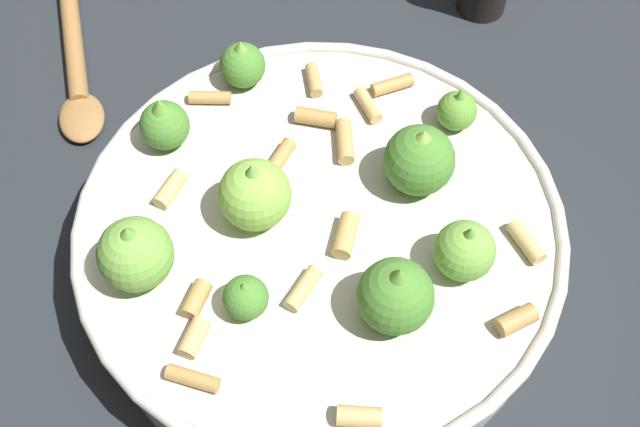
% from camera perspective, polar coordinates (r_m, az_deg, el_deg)
% --- Properties ---
extents(ground_plane, '(2.40, 2.40, 0.00)m').
position_cam_1_polar(ground_plane, '(0.57, 0.00, -3.65)').
color(ground_plane, '#23282D').
extents(cooking_pan, '(0.32, 0.32, 0.11)m').
position_cam_1_polar(cooking_pan, '(0.54, -0.08, -1.73)').
color(cooking_pan, beige).
rests_on(cooking_pan, ground).
extents(wooden_spoon, '(0.14, 0.19, 0.02)m').
position_cam_1_polar(wooden_spoon, '(0.71, -17.18, 10.60)').
color(wooden_spoon, '#9E703D').
rests_on(wooden_spoon, ground).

